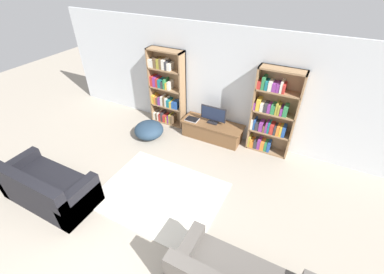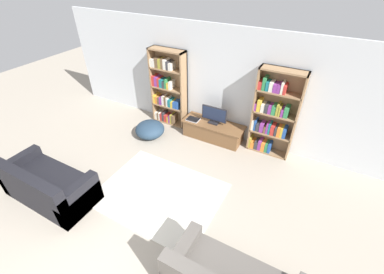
{
  "view_description": "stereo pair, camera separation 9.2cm",
  "coord_description": "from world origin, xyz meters",
  "px_view_note": "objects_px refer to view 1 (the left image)",
  "views": [
    {
      "loc": [
        1.95,
        -0.95,
        3.73
      ],
      "look_at": [
        0.0,
        2.82,
        0.7
      ],
      "focal_mm": 24.0,
      "sensor_mm": 36.0,
      "label": 1
    },
    {
      "loc": [
        2.03,
        -0.91,
        3.73
      ],
      "look_at": [
        0.0,
        2.82,
        0.7
      ],
      "focal_mm": 24.0,
      "sensor_mm": 36.0,
      "label": 2
    }
  ],
  "objects_px": {
    "bookshelf_left": "(166,90)",
    "couch_left_sectional": "(48,188)",
    "tv_stand": "(212,130)",
    "beanbag_ottoman": "(149,130)",
    "laptop": "(192,119)",
    "television": "(213,115)",
    "bookshelf_right": "(272,114)"
  },
  "relations": [
    {
      "from": "tv_stand",
      "to": "television",
      "type": "bearing_deg",
      "value": 90.0
    },
    {
      "from": "bookshelf_right",
      "to": "beanbag_ottoman",
      "type": "relative_size",
      "value": 2.75
    },
    {
      "from": "laptop",
      "to": "television",
      "type": "bearing_deg",
      "value": 11.87
    },
    {
      "from": "tv_stand",
      "to": "laptop",
      "type": "distance_m",
      "value": 0.57
    },
    {
      "from": "bookshelf_right",
      "to": "tv_stand",
      "type": "xyz_separation_m",
      "value": [
        -1.29,
        -0.16,
        -0.72
      ]
    },
    {
      "from": "television",
      "to": "laptop",
      "type": "xyz_separation_m",
      "value": [
        -0.51,
        -0.11,
        -0.21
      ]
    },
    {
      "from": "bookshelf_right",
      "to": "laptop",
      "type": "xyz_separation_m",
      "value": [
        -1.8,
        -0.25,
        -0.5
      ]
    },
    {
      "from": "beanbag_ottoman",
      "to": "couch_left_sectional",
      "type": "bearing_deg",
      "value": -99.96
    },
    {
      "from": "tv_stand",
      "to": "couch_left_sectional",
      "type": "distance_m",
      "value": 3.68
    },
    {
      "from": "bookshelf_right",
      "to": "laptop",
      "type": "height_order",
      "value": "bookshelf_right"
    },
    {
      "from": "tv_stand",
      "to": "beanbag_ottoman",
      "type": "distance_m",
      "value": 1.56
    },
    {
      "from": "tv_stand",
      "to": "beanbag_ottoman",
      "type": "xyz_separation_m",
      "value": [
        -1.41,
        -0.68,
        -0.02
      ]
    },
    {
      "from": "couch_left_sectional",
      "to": "bookshelf_left",
      "type": "bearing_deg",
      "value": 81.98
    },
    {
      "from": "tv_stand",
      "to": "laptop",
      "type": "xyz_separation_m",
      "value": [
        -0.51,
        -0.09,
        0.22
      ]
    },
    {
      "from": "television",
      "to": "beanbag_ottoman",
      "type": "relative_size",
      "value": 0.87
    },
    {
      "from": "laptop",
      "to": "couch_left_sectional",
      "type": "bearing_deg",
      "value": -113.36
    },
    {
      "from": "bookshelf_left",
      "to": "beanbag_ottoman",
      "type": "distance_m",
      "value": 1.11
    },
    {
      "from": "bookshelf_right",
      "to": "tv_stand",
      "type": "relative_size",
      "value": 1.31
    },
    {
      "from": "bookshelf_left",
      "to": "couch_left_sectional",
      "type": "relative_size",
      "value": 1.13
    },
    {
      "from": "bookshelf_left",
      "to": "tv_stand",
      "type": "distance_m",
      "value": 1.56
    },
    {
      "from": "bookshelf_left",
      "to": "bookshelf_right",
      "type": "height_order",
      "value": "same"
    },
    {
      "from": "laptop",
      "to": "couch_left_sectional",
      "type": "xyz_separation_m",
      "value": [
        -1.34,
        -3.09,
        -0.14
      ]
    },
    {
      "from": "couch_left_sectional",
      "to": "beanbag_ottoman",
      "type": "bearing_deg",
      "value": 80.04
    },
    {
      "from": "television",
      "to": "beanbag_ottoman",
      "type": "height_order",
      "value": "television"
    },
    {
      "from": "bookshelf_right",
      "to": "laptop",
      "type": "distance_m",
      "value": 1.88
    },
    {
      "from": "bookshelf_right",
      "to": "television",
      "type": "distance_m",
      "value": 1.32
    },
    {
      "from": "couch_left_sectional",
      "to": "tv_stand",
      "type": "bearing_deg",
      "value": 59.9
    },
    {
      "from": "bookshelf_right",
      "to": "couch_left_sectional",
      "type": "xyz_separation_m",
      "value": [
        -3.13,
        -3.34,
        -0.64
      ]
    },
    {
      "from": "tv_stand",
      "to": "beanbag_ottoman",
      "type": "bearing_deg",
      "value": -154.15
    },
    {
      "from": "television",
      "to": "couch_left_sectional",
      "type": "height_order",
      "value": "television"
    },
    {
      "from": "bookshelf_right",
      "to": "couch_left_sectional",
      "type": "distance_m",
      "value": 4.62
    },
    {
      "from": "bookshelf_right",
      "to": "television",
      "type": "xyz_separation_m",
      "value": [
        -1.29,
        -0.14,
        -0.28
      ]
    }
  ]
}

